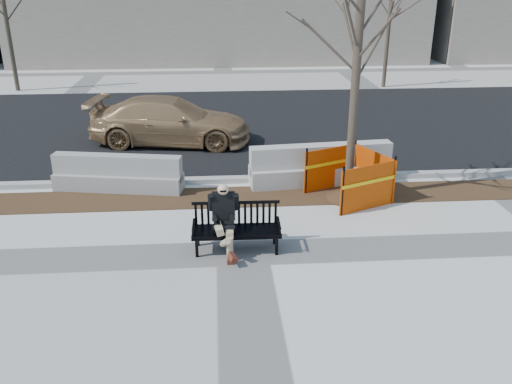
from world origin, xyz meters
TOP-DOWN VIEW (x-y plane):
  - ground at (0.00, 0.00)m, footprint 120.00×120.00m
  - mulch_strip at (0.00, 2.60)m, footprint 40.00×1.20m
  - asphalt_street at (0.00, 8.80)m, footprint 60.00×10.40m
  - curb at (0.00, 3.55)m, footprint 60.00×0.25m
  - bench at (-0.10, 0.12)m, footprint 1.65×0.62m
  - seated_man at (-0.32, 0.17)m, footprint 0.55×0.90m
  - tree_fence at (2.48, 2.35)m, footprint 2.87×2.87m
  - sedan at (-1.74, 6.85)m, footprint 4.84×2.50m
  - jersey_barrier_left at (-2.70, 3.25)m, footprint 3.04×1.11m
  - jersey_barrier_right at (2.04, 3.32)m, footprint 3.44×0.99m
  - far_tree_left at (-8.74, 14.85)m, footprint 2.29×2.29m
  - far_tree_right at (6.91, 14.47)m, footprint 2.14×2.14m

SIDE VIEW (x-z plane):
  - ground at x=0.00m, z-range 0.00..0.00m
  - bench at x=-0.10m, z-range -0.44..0.44m
  - seated_man at x=-0.32m, z-range -0.62..0.62m
  - tree_fence at x=2.48m, z-range -2.72..2.72m
  - sedan at x=-1.74m, z-range -0.67..0.67m
  - jersey_barrier_left at x=-2.70m, z-range -0.43..0.43m
  - jersey_barrier_right at x=2.04m, z-range -0.49..0.49m
  - far_tree_left at x=-8.74m, z-range -2.69..2.69m
  - far_tree_right at x=6.91m, z-range -2.48..2.48m
  - asphalt_street at x=0.00m, z-range 0.00..0.01m
  - mulch_strip at x=0.00m, z-range -0.01..0.01m
  - curb at x=0.00m, z-range 0.00..0.12m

